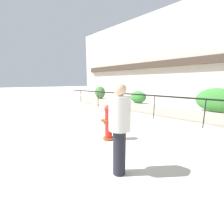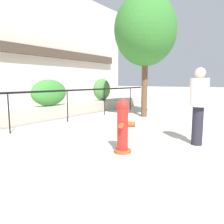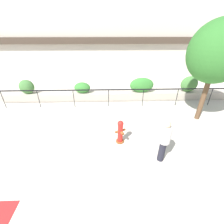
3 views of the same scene
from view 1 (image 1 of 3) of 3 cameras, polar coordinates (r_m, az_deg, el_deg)
The scene contains 9 objects.
ground_plane at distance 4.35m, azimuth -20.48°, elevation -13.11°, with size 120.00×120.00×0.00m, color beige.
building_facade at distance 14.17m, azimuth 32.01°, elevation 18.69°, with size 30.00×1.36×8.00m.
planter_wall_low at distance 8.50m, azimuth 19.40°, elevation 0.47°, with size 18.00×0.70×0.50m, color #ADA393.
fence_railing_segment at distance 7.43m, azimuth 15.95°, elevation 5.20°, with size 15.00×0.05×1.15m.
hedge_bush_0 at distance 11.82m, azimuth -4.63°, elevation 7.43°, with size 0.97×0.67×0.94m, color #427538.
hedge_bush_1 at distance 9.32m, azimuth 9.93°, elevation 5.64°, with size 1.07×0.64×0.73m, color #387F33.
hedge_bush_2 at distance 7.69m, azimuth 34.93°, elevation 3.72°, with size 1.60×0.58×1.01m, color #387F33.
fire_hydrant at distance 4.56m, azimuth -1.33°, elevation -3.87°, with size 0.47×0.48×1.08m.
pedestrian at distance 2.73m, azimuth 2.90°, elevation -4.73°, with size 0.56×0.56×1.73m.
Camera 1 is at (3.69, -1.51, 1.74)m, focal length 24.00 mm.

